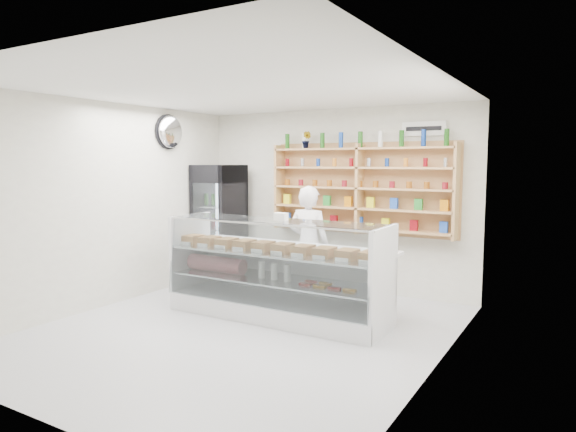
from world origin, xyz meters
The scene contains 8 objects.
room centered at (0.00, 0.00, 1.40)m, with size 5.00×5.00×5.00m.
display_counter centered at (0.07, 0.69, 0.35)m, with size 2.90×0.87×1.26m.
shop_worker centered at (0.11, 1.48, 0.83)m, with size 0.61×0.40×1.66m, color silver.
drinks_cooler centered at (-1.85, 1.96, 0.97)m, with size 0.72×0.71×1.94m.
wall_shelving centered at (0.50, 2.34, 1.59)m, with size 2.84×0.28×1.33m.
potted_plant centered at (-0.40, 2.34, 2.33)m, with size 0.15×0.12×0.27m, color #1E6626.
security_mirror centered at (-2.17, 1.20, 2.45)m, with size 0.15×0.50×0.50m, color silver.
wall_sign centered at (1.40, 2.47, 2.45)m, with size 0.62×0.03×0.20m, color white.
Camera 1 is at (3.46, -4.77, 1.97)m, focal length 32.00 mm.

